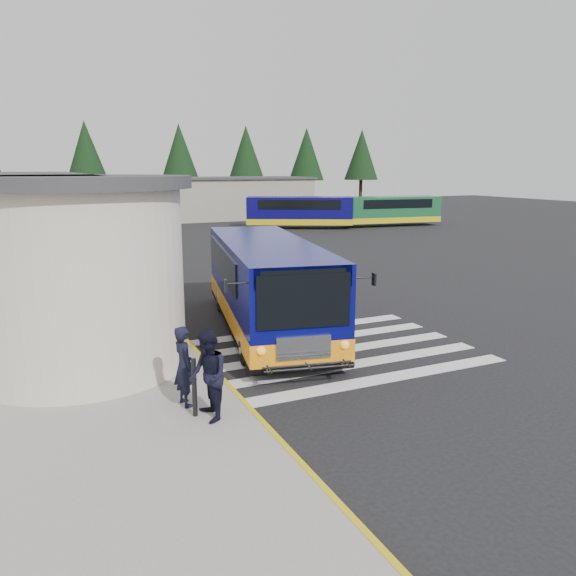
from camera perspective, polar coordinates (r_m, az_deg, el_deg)
name	(u,v)px	position (r m, az deg, el deg)	size (l,w,h in m)	color
ground	(331,342)	(17.03, 4.43, -5.47)	(140.00, 140.00, 0.00)	black
sidewalk	(3,341)	(18.89, -26.96, -4.78)	(10.00, 34.00, 0.15)	gray
curb_strip	(168,322)	(19.26, -12.12, -3.38)	(0.12, 34.00, 0.16)	gold
crosswalk	(330,352)	(16.14, 4.25, -6.45)	(8.00, 5.35, 0.01)	silver
depot_building	(181,199)	(57.95, -10.80, 8.91)	(26.40, 8.40, 4.20)	gray
tree_line	(164,153)	(65.75, -12.45, 13.27)	(58.40, 4.40, 10.00)	black
transit_bus	(267,288)	(17.91, -2.18, -0.02)	(4.98, 10.47, 2.87)	#080A62
pedestrian_a	(184,366)	(12.20, -10.52, -7.79)	(0.64, 0.42, 1.75)	black
pedestrian_b	(208,376)	(11.41, -8.13, -8.83)	(0.90, 0.70, 1.86)	black
bollard	(194,387)	(11.73, -9.49, -9.93)	(0.10, 0.10, 1.23)	black
far_bus_a	(300,211)	(48.93, 1.18, 7.87)	(9.20, 6.28, 2.33)	#0B064F
far_bus_b	(392,209)	(51.80, 10.49, 7.85)	(8.96, 3.42, 2.25)	#16562F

